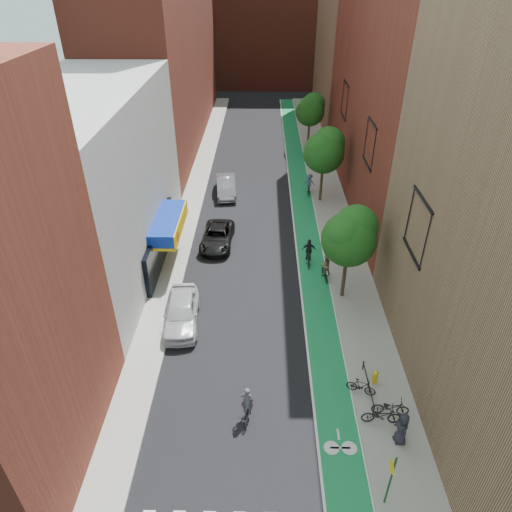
{
  "coord_description": "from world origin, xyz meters",
  "views": [
    {
      "loc": [
        0.4,
        -13.52,
        18.46
      ],
      "look_at": [
        -0.02,
        12.5,
        1.5
      ],
      "focal_mm": 32.0,
      "sensor_mm": 36.0,
      "label": 1
    }
  ],
  "objects_px": {
    "cyclist_lead": "(247,409)",
    "cyclist_lane_far": "(309,185)",
    "parked_car_black": "(217,237)",
    "parked_car_silver": "(226,186)",
    "pedestrian": "(402,428)",
    "parked_car_white": "(181,312)",
    "fire_hydrant": "(375,377)",
    "cyclist_lane_near": "(325,269)",
    "cyclist_lane_mid": "(309,255)"
  },
  "relations": [
    {
      "from": "parked_car_black",
      "to": "cyclist_lane_mid",
      "type": "relative_size",
      "value": 2.44
    },
    {
      "from": "parked_car_black",
      "to": "cyclist_lane_far",
      "type": "xyz_separation_m",
      "value": [
        7.75,
        9.15,
        0.22
      ]
    },
    {
      "from": "parked_car_black",
      "to": "parked_car_silver",
      "type": "relative_size",
      "value": 1.02
    },
    {
      "from": "cyclist_lane_far",
      "to": "pedestrian",
      "type": "height_order",
      "value": "cyclist_lane_far"
    },
    {
      "from": "cyclist_lane_mid",
      "to": "parked_car_white",
      "type": "bearing_deg",
      "value": 41.01
    },
    {
      "from": "cyclist_lane_near",
      "to": "pedestrian",
      "type": "bearing_deg",
      "value": 90.49
    },
    {
      "from": "parked_car_black",
      "to": "parked_car_silver",
      "type": "height_order",
      "value": "parked_car_silver"
    },
    {
      "from": "parked_car_black",
      "to": "cyclist_lane_near",
      "type": "bearing_deg",
      "value": -26.89
    },
    {
      "from": "cyclist_lane_mid",
      "to": "cyclist_lane_far",
      "type": "xyz_separation_m",
      "value": [
        0.98,
        11.77,
        0.13
      ]
    },
    {
      "from": "parked_car_silver",
      "to": "cyclist_lane_far",
      "type": "bearing_deg",
      "value": -4.8
    },
    {
      "from": "cyclist_lane_near",
      "to": "pedestrian",
      "type": "xyz_separation_m",
      "value": [
        1.96,
        -12.71,
        0.23
      ]
    },
    {
      "from": "cyclist_lead",
      "to": "parked_car_silver",
      "type": "bearing_deg",
      "value": -77.97
    },
    {
      "from": "pedestrian",
      "to": "fire_hydrant",
      "type": "height_order",
      "value": "pedestrian"
    },
    {
      "from": "cyclist_lead",
      "to": "pedestrian",
      "type": "bearing_deg",
      "value": 175.65
    },
    {
      "from": "cyclist_lead",
      "to": "cyclist_lane_mid",
      "type": "relative_size",
      "value": 0.98
    },
    {
      "from": "parked_car_white",
      "to": "cyclist_lane_far",
      "type": "height_order",
      "value": "cyclist_lane_far"
    },
    {
      "from": "cyclist_lead",
      "to": "cyclist_lane_far",
      "type": "bearing_deg",
      "value": -95.47
    },
    {
      "from": "parked_car_white",
      "to": "parked_car_silver",
      "type": "height_order",
      "value": "parked_car_white"
    },
    {
      "from": "parked_car_silver",
      "to": "fire_hydrant",
      "type": "relative_size",
      "value": 6.08
    },
    {
      "from": "parked_car_black",
      "to": "cyclist_lane_near",
      "type": "distance_m",
      "value": 8.9
    },
    {
      "from": "cyclist_lead",
      "to": "cyclist_lane_near",
      "type": "relative_size",
      "value": 1.04
    },
    {
      "from": "parked_car_black",
      "to": "parked_car_silver",
      "type": "distance_m",
      "value": 8.99
    },
    {
      "from": "parked_car_silver",
      "to": "cyclist_lane_far",
      "type": "xyz_separation_m",
      "value": [
        7.7,
        0.16,
        0.11
      ]
    },
    {
      "from": "parked_car_silver",
      "to": "parked_car_black",
      "type": "bearing_deg",
      "value": -96.29
    },
    {
      "from": "cyclist_lane_mid",
      "to": "fire_hydrant",
      "type": "xyz_separation_m",
      "value": [
        2.52,
        -11.07,
        -0.2
      ]
    },
    {
      "from": "parked_car_white",
      "to": "cyclist_lead",
      "type": "relative_size",
      "value": 2.48
    },
    {
      "from": "parked_car_black",
      "to": "cyclist_lane_mid",
      "type": "bearing_deg",
      "value": -18.58
    },
    {
      "from": "cyclist_lane_near",
      "to": "fire_hydrant",
      "type": "xyz_separation_m",
      "value": [
        1.54,
        -9.31,
        -0.23
      ]
    },
    {
      "from": "parked_car_silver",
      "to": "pedestrian",
      "type": "xyz_separation_m",
      "value": [
        9.66,
        -26.08,
        0.23
      ]
    },
    {
      "from": "cyclist_lane_mid",
      "to": "pedestrian",
      "type": "height_order",
      "value": "cyclist_lane_mid"
    },
    {
      "from": "cyclist_lane_mid",
      "to": "fire_hydrant",
      "type": "relative_size",
      "value": 2.54
    },
    {
      "from": "parked_car_silver",
      "to": "cyclist_lane_mid",
      "type": "distance_m",
      "value": 13.42
    },
    {
      "from": "pedestrian",
      "to": "parked_car_silver",
      "type": "bearing_deg",
      "value": -167.17
    },
    {
      "from": "parked_car_black",
      "to": "fire_hydrant",
      "type": "distance_m",
      "value": 16.54
    },
    {
      "from": "cyclist_lead",
      "to": "cyclist_lane_far",
      "type": "xyz_separation_m",
      "value": [
        4.95,
        25.01,
        0.23
      ]
    },
    {
      "from": "parked_car_white",
      "to": "parked_car_black",
      "type": "bearing_deg",
      "value": 77.03
    },
    {
      "from": "cyclist_lead",
      "to": "pedestrian",
      "type": "xyz_separation_m",
      "value": [
        6.91,
        -1.23,
        0.35
      ]
    },
    {
      "from": "fire_hydrant",
      "to": "cyclist_lead",
      "type": "bearing_deg",
      "value": -161.47
    },
    {
      "from": "parked_car_white",
      "to": "cyclist_lane_mid",
      "type": "height_order",
      "value": "cyclist_lane_mid"
    },
    {
      "from": "cyclist_lane_far",
      "to": "cyclist_lead",
      "type": "bearing_deg",
      "value": 87.17
    },
    {
      "from": "parked_car_black",
      "to": "cyclist_lane_far",
      "type": "bearing_deg",
      "value": 52.3
    },
    {
      "from": "parked_car_black",
      "to": "cyclist_lane_far",
      "type": "distance_m",
      "value": 11.99
    },
    {
      "from": "cyclist_lead",
      "to": "cyclist_lane_near",
      "type": "xyz_separation_m",
      "value": [
        4.95,
        11.49,
        0.13
      ]
    },
    {
      "from": "cyclist_lane_far",
      "to": "fire_hydrant",
      "type": "bearing_deg",
      "value": 102.21
    },
    {
      "from": "cyclist_lane_near",
      "to": "pedestrian",
      "type": "relative_size",
      "value": 1.09
    },
    {
      "from": "parked_car_white",
      "to": "pedestrian",
      "type": "distance_m",
      "value": 13.65
    },
    {
      "from": "cyclist_lead",
      "to": "pedestrian",
      "type": "height_order",
      "value": "cyclist_lead"
    },
    {
      "from": "parked_car_white",
      "to": "fire_hydrant",
      "type": "bearing_deg",
      "value": -28.06
    },
    {
      "from": "parked_car_white",
      "to": "cyclist_lane_near",
      "type": "relative_size",
      "value": 2.59
    },
    {
      "from": "pedestrian",
      "to": "cyclist_lane_mid",
      "type": "bearing_deg",
      "value": -176.02
    }
  ]
}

